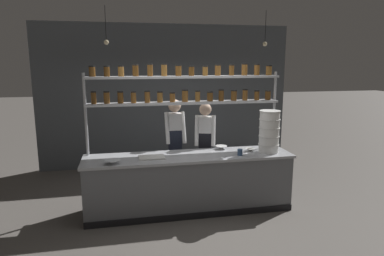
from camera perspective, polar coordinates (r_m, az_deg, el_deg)
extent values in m
plane|color=#5B5651|center=(5.78, -0.49, -13.38)|extent=(40.00, 40.00, 0.00)
cube|color=#4C5156|center=(7.90, -4.21, 5.31)|extent=(5.71, 0.12, 3.21)
cube|color=slate|center=(5.61, -0.49, -9.28)|extent=(3.25, 0.72, 0.88)
cube|color=#ADAFB5|center=(5.47, -0.50, -4.76)|extent=(3.31, 0.76, 0.04)
cube|color=black|center=(5.43, 0.28, -14.46)|extent=(3.25, 0.03, 0.10)
cylinder|color=#ADAFB5|center=(5.67, -17.04, -2.50)|extent=(0.04, 0.04, 2.22)
cylinder|color=#ADAFB5|center=(6.20, 13.34, -1.16)|extent=(0.04, 0.04, 2.22)
cube|color=#ADAFB5|center=(5.62, -1.17, 4.22)|extent=(3.15, 0.28, 0.04)
cylinder|color=#513314|center=(5.54, -16.08, 4.79)|extent=(0.08, 0.08, 0.18)
cylinder|color=black|center=(5.53, -16.13, 5.81)|extent=(0.08, 0.08, 0.02)
cylinder|color=brown|center=(5.52, -14.04, 4.87)|extent=(0.09, 0.09, 0.17)
cylinder|color=black|center=(5.52, -14.08, 5.87)|extent=(0.10, 0.10, 0.02)
cylinder|color=#513314|center=(5.52, -11.84, 4.94)|extent=(0.09, 0.09, 0.17)
cylinder|color=black|center=(5.51, -11.88, 5.92)|extent=(0.09, 0.09, 0.02)
cylinder|color=brown|center=(5.52, -9.72, 4.98)|extent=(0.08, 0.08, 0.16)
cylinder|color=black|center=(5.51, -9.75, 5.93)|extent=(0.09, 0.09, 0.02)
cylinder|color=brown|center=(5.53, -7.46, 5.09)|extent=(0.09, 0.09, 0.17)
cylinder|color=black|center=(5.53, -7.49, 6.08)|extent=(0.09, 0.09, 0.02)
cylinder|color=brown|center=(5.55, -5.36, 5.09)|extent=(0.09, 0.09, 0.16)
cylinder|color=black|center=(5.54, -5.38, 6.01)|extent=(0.09, 0.09, 0.02)
cylinder|color=brown|center=(5.58, -3.28, 5.06)|extent=(0.09, 0.09, 0.14)
cylinder|color=black|center=(5.57, -3.29, 5.88)|extent=(0.09, 0.09, 0.02)
cylinder|color=brown|center=(5.61, -1.16, 5.30)|extent=(0.10, 0.10, 0.18)
cylinder|color=black|center=(5.60, -1.17, 6.31)|extent=(0.10, 0.10, 0.02)
cylinder|color=brown|center=(5.65, 0.96, 5.26)|extent=(0.08, 0.08, 0.16)
cylinder|color=black|center=(5.65, 0.96, 6.17)|extent=(0.08, 0.08, 0.02)
cylinder|color=#513314|center=(5.70, 3.02, 5.19)|extent=(0.10, 0.10, 0.14)
cylinder|color=black|center=(5.70, 3.02, 6.00)|extent=(0.10, 0.10, 0.02)
cylinder|color=#513314|center=(5.75, 4.90, 5.38)|extent=(0.09, 0.09, 0.17)
cylinder|color=black|center=(5.75, 4.91, 6.34)|extent=(0.09, 0.09, 0.02)
cylinder|color=brown|center=(5.82, 6.99, 5.34)|extent=(0.10, 0.10, 0.16)
cylinder|color=black|center=(5.81, 7.01, 6.21)|extent=(0.10, 0.10, 0.02)
cylinder|color=brown|center=(5.89, 8.83, 5.41)|extent=(0.09, 0.09, 0.17)
cylinder|color=black|center=(5.88, 8.86, 6.34)|extent=(0.09, 0.09, 0.02)
cylinder|color=brown|center=(5.97, 10.75, 5.30)|extent=(0.08, 0.08, 0.15)
cylinder|color=black|center=(5.96, 10.78, 6.10)|extent=(0.09, 0.09, 0.02)
cylinder|color=#513314|center=(6.05, 12.53, 5.30)|extent=(0.10, 0.10, 0.15)
cylinder|color=black|center=(6.04, 12.57, 6.08)|extent=(0.10, 0.10, 0.02)
cube|color=#ADAFB5|center=(5.59, -1.18, 8.49)|extent=(3.15, 0.28, 0.04)
cylinder|color=brown|center=(5.51, -16.31, 8.97)|extent=(0.10, 0.10, 0.15)
cylinder|color=black|center=(5.51, -16.36, 9.84)|extent=(0.10, 0.10, 0.02)
cylinder|color=#513314|center=(5.50, -14.02, 9.08)|extent=(0.09, 0.09, 0.15)
cylinder|color=black|center=(5.50, -14.06, 9.94)|extent=(0.09, 0.09, 0.02)
cylinder|color=brown|center=(5.49, -11.75, 9.19)|extent=(0.09, 0.09, 0.15)
cylinder|color=black|center=(5.49, -11.79, 10.07)|extent=(0.09, 0.09, 0.02)
cylinder|color=#513314|center=(5.50, -9.41, 9.36)|extent=(0.09, 0.09, 0.17)
cylinder|color=black|center=(5.50, -9.44, 10.34)|extent=(0.10, 0.10, 0.02)
cylinder|color=brown|center=(5.51, -7.01, 9.47)|extent=(0.09, 0.09, 0.17)
cylinder|color=black|center=(5.51, -7.03, 10.48)|extent=(0.09, 0.09, 0.02)
cylinder|color=brown|center=(5.53, -4.67, 9.53)|extent=(0.09, 0.09, 0.18)
cylinder|color=black|center=(5.53, -4.69, 10.55)|extent=(0.09, 0.09, 0.02)
cylinder|color=brown|center=(5.57, -2.28, 9.47)|extent=(0.10, 0.10, 0.16)
cylinder|color=black|center=(5.57, -2.28, 10.38)|extent=(0.10, 0.10, 0.02)
cylinder|color=#513314|center=(5.61, -0.09, 9.41)|extent=(0.09, 0.09, 0.14)
cylinder|color=black|center=(5.60, -0.09, 10.23)|extent=(0.09, 0.09, 0.02)
cylinder|color=brown|center=(5.66, 2.20, 9.41)|extent=(0.09, 0.09, 0.14)
cylinder|color=black|center=(5.65, 2.21, 10.23)|extent=(0.09, 0.09, 0.02)
cylinder|color=brown|center=(5.71, 4.32, 9.51)|extent=(0.09, 0.09, 0.16)
cylinder|color=black|center=(5.71, 4.34, 10.43)|extent=(0.10, 0.10, 0.02)
cylinder|color=brown|center=(5.78, 6.60, 9.49)|extent=(0.09, 0.09, 0.16)
cylinder|color=black|center=(5.78, 6.62, 10.40)|extent=(0.09, 0.09, 0.02)
cylinder|color=brown|center=(5.85, 8.73, 9.53)|extent=(0.10, 0.10, 0.18)
cylinder|color=black|center=(5.85, 8.76, 10.51)|extent=(0.10, 0.10, 0.02)
cylinder|color=brown|center=(5.93, 10.76, 9.44)|extent=(0.09, 0.09, 0.17)
cylinder|color=black|center=(5.93, 10.79, 10.35)|extent=(0.09, 0.09, 0.02)
cylinder|color=brown|center=(6.02, 12.69, 9.29)|extent=(0.10, 0.10, 0.15)
cylinder|color=black|center=(6.02, 12.72, 10.10)|extent=(0.10, 0.10, 0.02)
cylinder|color=black|center=(6.24, -3.54, -7.38)|extent=(0.11, 0.11, 0.84)
cylinder|color=black|center=(6.26, -2.08, -7.29)|extent=(0.11, 0.11, 0.84)
cube|color=#232838|center=(6.09, -2.86, -1.96)|extent=(0.22, 0.17, 0.36)
cube|color=white|center=(6.02, -2.89, 1.10)|extent=(0.22, 0.18, 0.30)
sphere|color=beige|center=(5.98, -2.92, 3.73)|extent=(0.22, 0.22, 0.22)
cylinder|color=white|center=(5.96, -4.16, -0.02)|extent=(0.07, 0.26, 0.55)
cylinder|color=white|center=(6.01, -1.42, 0.09)|extent=(0.07, 0.26, 0.55)
cylinder|color=black|center=(6.23, 1.42, -7.55)|extent=(0.11, 0.11, 0.81)
cylinder|color=black|center=(6.22, 2.91, -7.58)|extent=(0.11, 0.11, 0.81)
cube|color=black|center=(6.06, 2.21, -2.37)|extent=(0.26, 0.22, 0.35)
cube|color=white|center=(6.00, 2.23, 0.58)|extent=(0.26, 0.23, 0.29)
sphere|color=beige|center=(5.95, 2.25, 3.14)|extent=(0.21, 0.21, 0.21)
cylinder|color=white|center=(5.96, 0.81, -0.42)|extent=(0.13, 0.26, 0.53)
cylinder|color=white|center=(5.95, 3.59, -0.46)|extent=(0.13, 0.26, 0.53)
cylinder|color=white|center=(5.77, 12.63, -3.33)|extent=(0.32, 0.32, 0.13)
cylinder|color=silver|center=(5.75, 12.66, -2.66)|extent=(0.34, 0.34, 0.01)
cylinder|color=white|center=(5.74, 12.69, -1.99)|extent=(0.32, 0.32, 0.13)
cylinder|color=silver|center=(5.72, 12.72, -1.32)|extent=(0.34, 0.34, 0.01)
cylinder|color=white|center=(5.71, 12.75, -0.64)|extent=(0.32, 0.32, 0.13)
cylinder|color=silver|center=(5.69, 12.78, 0.04)|extent=(0.34, 0.34, 0.01)
cylinder|color=white|center=(5.68, 12.81, 0.72)|extent=(0.32, 0.32, 0.13)
cylinder|color=silver|center=(5.67, 12.84, 1.41)|extent=(0.34, 0.34, 0.01)
cylinder|color=white|center=(5.66, 12.86, 2.10)|extent=(0.32, 0.32, 0.13)
cylinder|color=silver|center=(5.65, 12.89, 2.79)|extent=(0.34, 0.34, 0.01)
cube|color=silver|center=(5.33, -6.76, -4.89)|extent=(0.40, 0.26, 0.02)
cylinder|color=silver|center=(5.13, -13.06, -5.81)|extent=(0.10, 0.10, 0.01)
cone|color=silver|center=(5.12, -13.07, -5.54)|extent=(0.23, 0.23, 0.06)
cylinder|color=white|center=(5.86, 4.89, -3.45)|extent=(0.09, 0.09, 0.01)
cone|color=white|center=(5.85, 4.89, -3.25)|extent=(0.20, 0.20, 0.06)
cylinder|color=silver|center=(5.79, 9.67, -3.75)|extent=(0.08, 0.08, 0.01)
cone|color=silver|center=(5.78, 9.68, -3.58)|extent=(0.17, 0.17, 0.05)
cylinder|color=#334C70|center=(5.49, 8.00, -4.03)|extent=(0.08, 0.08, 0.10)
cylinder|color=black|center=(5.19, -14.21, 16.46)|extent=(0.01, 0.01, 0.50)
sphere|color=#F9E5B2|center=(5.17, -14.08, 13.68)|extent=(0.07, 0.07, 0.07)
cylinder|color=black|center=(5.65, 12.16, 16.08)|extent=(0.01, 0.01, 0.50)
sphere|color=#F9E5B2|center=(5.63, 12.06, 13.52)|extent=(0.07, 0.07, 0.07)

